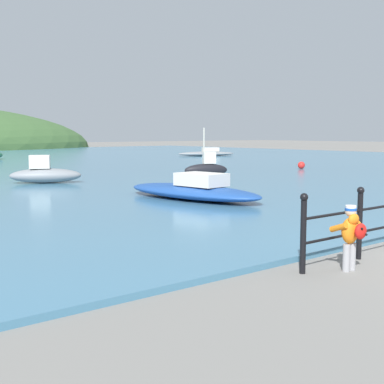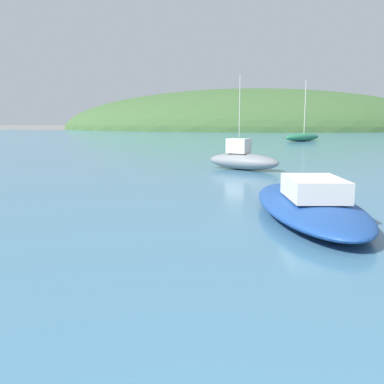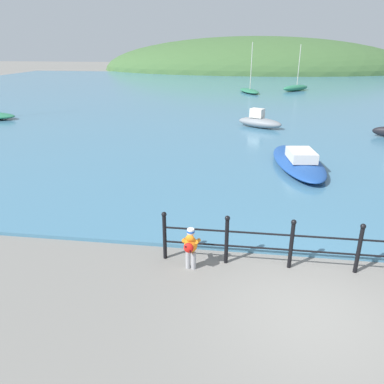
# 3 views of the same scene
# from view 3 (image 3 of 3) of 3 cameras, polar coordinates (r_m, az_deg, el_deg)

# --- Properties ---
(ground_plane) EXTENTS (200.00, 200.00, 0.00)m
(ground_plane) POSITION_cam_3_polar(r_m,az_deg,el_deg) (7.87, 17.61, -16.92)
(ground_plane) COLOR slate
(water) EXTENTS (80.00, 60.00, 0.10)m
(water) POSITION_cam_3_polar(r_m,az_deg,el_deg) (38.40, 10.36, 14.28)
(water) COLOR teal
(water) RESTS_ON ground
(far_hillside) EXTENTS (57.95, 31.87, 12.19)m
(far_hillside) POSITION_cam_3_polar(r_m,az_deg,el_deg) (76.13, 9.47, 17.82)
(far_hillside) COLOR #3D6033
(far_hillside) RESTS_ON ground
(iron_railing) EXTENTS (5.91, 0.12, 1.21)m
(iron_railing) POSITION_cam_3_polar(r_m,az_deg,el_deg) (8.72, 14.93, -7.44)
(iron_railing) COLOR black
(iron_railing) RESTS_ON ground
(child_in_coat) EXTENTS (0.41, 0.55, 1.00)m
(child_in_coat) POSITION_cam_3_polar(r_m,az_deg,el_deg) (8.39, -0.23, -8.12)
(child_in_coat) COLOR #99999E
(child_in_coat) RESTS_ON ground
(boat_far_right) EXTENTS (2.66, 4.27, 4.82)m
(boat_far_right) POSITION_cam_3_polar(r_m,az_deg,el_deg) (39.93, 8.72, 15.03)
(boat_far_right) COLOR #287551
(boat_far_right) RESTS_ON water
(boat_twin_mast) EXTENTS (3.32, 3.19, 4.60)m
(boat_twin_mast) POSITION_cam_3_polar(r_m,az_deg,el_deg) (42.49, 15.51, 15.06)
(boat_twin_mast) COLOR #287551
(boat_twin_mast) RESTS_ON water
(boat_green_fishing) EXTENTS (2.35, 5.25, 0.79)m
(boat_green_fishing) POSITION_cam_3_polar(r_m,az_deg,el_deg) (15.77, 15.89, 4.57)
(boat_green_fishing) COLOR #1E4793
(boat_green_fishing) RESTS_ON water
(boat_white_sailboat) EXTENTS (2.88, 2.15, 1.10)m
(boat_white_sailboat) POSITION_cam_3_polar(r_m,az_deg,el_deg) (23.01, 10.24, 10.53)
(boat_white_sailboat) COLOR gray
(boat_white_sailboat) RESTS_ON water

